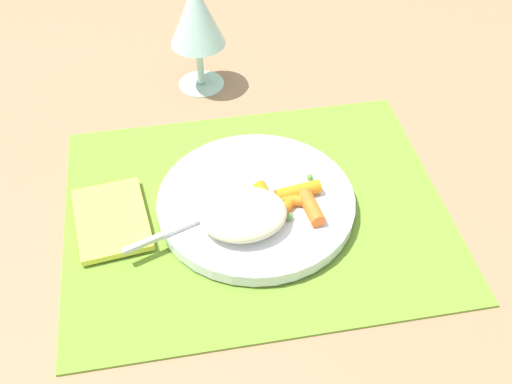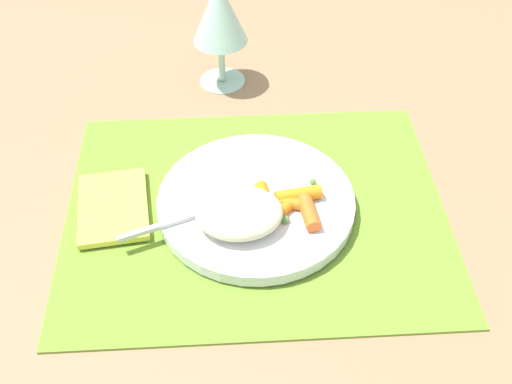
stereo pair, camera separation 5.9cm
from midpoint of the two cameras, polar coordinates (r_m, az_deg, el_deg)
The scene contains 9 objects.
ground_plane at distance 0.73m, azimuth 2.32°, elevation -1.84°, with size 2.40×2.40×0.00m, color #997551.
placemat at distance 0.73m, azimuth 2.32°, elevation -1.68°, with size 0.45×0.36×0.01m, color olive.
plate at distance 0.72m, azimuth 2.35°, elevation -1.10°, with size 0.23×0.23×0.02m, color white.
rice_mound at distance 0.68m, azimuth 0.92°, elevation -2.06°, with size 0.10×0.08×0.03m, color beige.
carrot_portion at distance 0.70m, azimuth 5.66°, elevation -1.17°, with size 0.08×0.07×0.02m.
pea_scatter at distance 0.70m, azimuth 5.44°, elevation -1.44°, with size 0.08×0.07×0.01m.
fork at distance 0.70m, azimuth -0.87°, elevation -1.52°, with size 0.19×0.08×0.01m.
wine_glass at distance 0.87m, azimuth -1.41°, elevation 16.14°, with size 0.08×0.08×0.16m.
napkin at distance 0.73m, azimuth -10.93°, elevation -1.44°, with size 0.08×0.11×0.01m, color #EAE54C.
Camera 2 is at (-0.03, -0.50, 0.53)m, focal length 43.02 mm.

